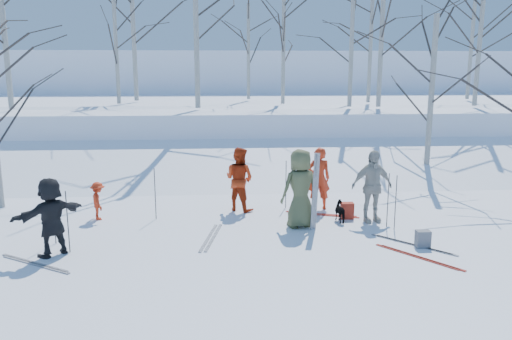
{
  "coord_description": "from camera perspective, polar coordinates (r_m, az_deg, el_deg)",
  "views": [
    {
      "loc": [
        -0.85,
        -10.86,
        3.82
      ],
      "look_at": [
        0.0,
        1.5,
        1.3
      ],
      "focal_mm": 35.0,
      "sensor_mm": 36.0,
      "label": 1
    }
  ],
  "objects": [
    {
      "name": "ski_pair_a",
      "position": [
        13.45,
        7.54,
        -5.06
      ],
      "size": [
        1.36,
        2.02,
        0.02
      ],
      "primitive_type": null,
      "rotation": [
        0.0,
        0.0,
        1.24
      ],
      "color": "#A42517",
      "rests_on": "ground"
    },
    {
      "name": "ski_pair_d",
      "position": [
        11.63,
        -5.16,
        -7.68
      ],
      "size": [
        0.84,
        1.97,
        0.02
      ],
      "primitive_type": null,
      "rotation": [
        0.0,
        0.0,
        -0.17
      ],
      "color": "silver",
      "rests_on": "ground"
    },
    {
      "name": "ski_pole_b",
      "position": [
        12.61,
        14.84,
        -3.36
      ],
      "size": [
        0.02,
        0.02,
        1.34
      ],
      "primitive_type": "cylinder",
      "color": "black",
      "rests_on": "ground"
    },
    {
      "name": "skier_grey_west",
      "position": [
        11.15,
        -22.37,
        -4.96
      ],
      "size": [
        1.43,
        1.44,
        1.66
      ],
      "primitive_type": "imported",
      "rotation": [
        0.0,
        0.0,
        3.94
      ],
      "color": "black",
      "rests_on": "ground"
    },
    {
      "name": "birch_plateau_f",
      "position": [
        21.42,
        -6.9,
        17.58
      ],
      "size": [
        6.08,
        6.08,
        7.83
      ],
      "primitive_type": null,
      "color": "silver",
      "rests_on": "snow_plateau"
    },
    {
      "name": "ski_pair_c",
      "position": [
        11.03,
        -23.97,
        -9.75
      ],
      "size": [
        1.92,
        2.08,
        0.02
      ],
      "primitive_type": null,
      "rotation": [
        0.0,
        0.0,
        1.01
      ],
      "color": "silver",
      "rests_on": "ground"
    },
    {
      "name": "ground",
      "position": [
        11.54,
        0.51,
        -7.83
      ],
      "size": [
        120.0,
        120.0,
        0.0
      ],
      "primitive_type": "plane",
      "color": "white",
      "rests_on": "ground"
    },
    {
      "name": "birch_plateau_c",
      "position": [
        23.07,
        -26.97,
        15.38
      ],
      "size": [
        5.72,
        5.72,
        7.32
      ],
      "primitive_type": null,
      "color": "silver",
      "rests_on": "snow_plateau"
    },
    {
      "name": "ski_pole_c",
      "position": [
        13.86,
        3.44,
        -1.65
      ],
      "size": [
        0.02,
        0.02,
        1.34
      ],
      "primitive_type": "cylinder",
      "color": "black",
      "rests_on": "ground"
    },
    {
      "name": "birch_plateau_b",
      "position": [
        29.78,
        23.45,
        13.55
      ],
      "size": [
        5.03,
        5.03,
        6.32
      ],
      "primitive_type": null,
      "color": "silver",
      "rests_on": "snow_plateau"
    },
    {
      "name": "birch_plateau_i",
      "position": [
        23.78,
        3.15,
        13.77
      ],
      "size": [
        4.19,
        4.19,
        5.13
      ],
      "primitive_type": null,
      "color": "silver",
      "rests_on": "snow_plateau"
    },
    {
      "name": "backpack_red",
      "position": [
        13.18,
        10.37,
        -4.59
      ],
      "size": [
        0.32,
        0.22,
        0.42
      ],
      "primitive_type": "cube",
      "color": "#A82A19",
      "rests_on": "ground"
    },
    {
      "name": "skier_olive_center",
      "position": [
        12.15,
        5.08,
        -2.12
      ],
      "size": [
        1.09,
        0.88,
        1.93
      ],
      "primitive_type": "imported",
      "rotation": [
        0.0,
        0.0,
        3.46
      ],
      "color": "#4C5131",
      "rests_on": "ground"
    },
    {
      "name": "ski_pair_e",
      "position": [
        10.96,
        18.05,
        -9.43
      ],
      "size": [
        2.04,
        2.09,
        0.02
      ],
      "primitive_type": null,
      "rotation": [
        0.0,
        0.0,
        0.65
      ],
      "color": "#A42517",
      "rests_on": "ground"
    },
    {
      "name": "skier_redor_behind",
      "position": [
        13.57,
        -1.92,
        -1.04
      ],
      "size": [
        1.07,
        1.03,
        1.75
      ],
      "primitive_type": "imported",
      "rotation": [
        0.0,
        0.0,
        2.52
      ],
      "color": "#B12C0D",
      "rests_on": "ground"
    },
    {
      "name": "ski_pole_d",
      "position": [
        11.22,
        -20.72,
        -5.57
      ],
      "size": [
        0.02,
        0.02,
        1.34
      ],
      "primitive_type": "cylinder",
      "color": "black",
      "rests_on": "ground"
    },
    {
      "name": "snow_ramp",
      "position": [
        18.25,
        -1.18,
        -0.1
      ],
      "size": [
        70.0,
        9.49,
        4.12
      ],
      "primitive_type": "cube",
      "rotation": [
        0.3,
        0.0,
        0.0
      ],
      "color": "white",
      "rests_on": "ground"
    },
    {
      "name": "birch_edge_e",
      "position": [
        18.26,
        19.38,
        7.69
      ],
      "size": [
        4.53,
        4.53,
        5.62
      ],
      "primitive_type": null,
      "color": "silver",
      "rests_on": "ground"
    },
    {
      "name": "birch_plateau_g",
      "position": [
        25.33,
        12.94,
        13.3
      ],
      "size": [
        4.16,
        4.16,
        5.08
      ],
      "primitive_type": null,
      "color": "silver",
      "rests_on": "snow_plateau"
    },
    {
      "name": "birch_plateau_a",
      "position": [
        22.51,
        14.17,
        14.81
      ],
      "size": [
        4.87,
        4.87,
        6.1
      ],
      "primitive_type": null,
      "color": "silver",
      "rests_on": "snow_plateau"
    },
    {
      "name": "dog",
      "position": [
        12.88,
        9.76,
        -4.7
      ],
      "size": [
        0.38,
        0.66,
        0.52
      ],
      "primitive_type": "imported",
      "rotation": [
        0.0,
        0.0,
        3.31
      ],
      "color": "black",
      "rests_on": "ground"
    },
    {
      "name": "ski_pole_e",
      "position": [
        12.44,
        15.67,
        -3.61
      ],
      "size": [
        0.02,
        0.02,
        1.34
      ],
      "primitive_type": "cylinder",
      "color": "black",
      "rests_on": "ground"
    },
    {
      "name": "skier_red_north",
      "position": [
        13.79,
        7.19,
        -0.97
      ],
      "size": [
        0.63,
        0.41,
        1.73
      ],
      "primitive_type": "imported",
      "rotation": [
        0.0,
        0.0,
        3.14
      ],
      "color": "red",
      "rests_on": "ground"
    },
    {
      "name": "snow_plateau",
      "position": [
        28.01,
        -2.17,
        5.72
      ],
      "size": [
        70.0,
        18.0,
        2.2
      ],
      "primitive_type": "cube",
      "color": "white",
      "rests_on": "ground"
    },
    {
      "name": "birch_plateau_k",
      "position": [
        24.52,
        24.29,
        14.26
      ],
      "size": [
        5.1,
        5.1,
        6.43
      ],
      "primitive_type": null,
      "color": "silver",
      "rests_on": "snow_plateau"
    },
    {
      "name": "ski_pole_a",
      "position": [
        11.89,
        -22.13,
        -4.74
      ],
      "size": [
        0.02,
        0.02,
        1.34
      ],
      "primitive_type": "cylinder",
      "color": "black",
      "rests_on": "ground"
    },
    {
      "name": "birch_plateau_h",
      "position": [
        22.26,
        10.87,
        13.91
      ],
      "size": [
        4.28,
        4.28,
        5.26
      ],
      "primitive_type": null,
      "color": "silver",
      "rests_on": "snow_plateau"
    },
    {
      "name": "skier_red_seated",
      "position": [
        13.43,
        -17.6,
        -3.39
      ],
      "size": [
        0.57,
        0.73,
        0.99
      ],
      "primitive_type": "imported",
      "rotation": [
        0.0,
        0.0,
        1.93
      ],
      "color": "red",
      "rests_on": "ground"
    },
    {
      "name": "backpack_dark",
      "position": [
        13.3,
        5.09,
        -4.34
      ],
      "size": [
        0.34,
        0.24,
        0.4
      ],
      "primitive_type": "cube",
      "color": "black",
      "rests_on": "ground"
    },
    {
      "name": "birch_plateau_j",
      "position": [
        24.64,
        -15.68,
        13.17
      ],
      "size": [
        4.12,
        4.12,
        5.03
      ],
      "primitive_type": null,
      "color": "silver",
      "rests_on": "snow_plateau"
    },
    {
      "name": "far_hill",
      "position": [
        48.9,
        -2.96,
        9.36
      ],
      "size": [
        90.0,
        30.0,
        6.0
      ],
      "primitive_type": "cube",
      "color": "white",
      "rests_on": "ground"
    },
    {
      "name": "ski_pole_f",
      "position": [
        13.06,
        -11.45,
        -2.69
      ],
      "size": [
        0.02,
        0.02,
        1.34
      ],
      "primitive_type": "cylinder",
      "color": "black",
      "rests_on": "ground"
    },
    {
      "name": "birch_plateau_d",
      "position": [
        26.94,
        -13.89,
        16.35
      ],
      "size": [
        6.26,
        6.26,
        8.09
      ],
      "primitive_type": null,
      "color": "silver",
      "rests_on": "snow_plateau"
    },
    {
      "name": "upright_ski_right",
      "position": [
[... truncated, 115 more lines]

